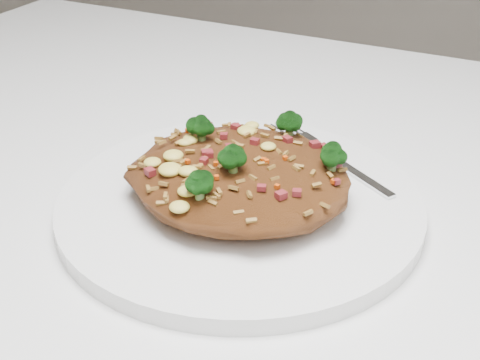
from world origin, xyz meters
name	(u,v)px	position (x,y,z in m)	size (l,w,h in m)	color
dining_table	(281,272)	(0.00, 0.00, 0.66)	(1.20, 0.80, 0.75)	white
plate	(240,204)	(-0.02, -0.05, 0.76)	(0.29, 0.29, 0.01)	white
fried_rice	(240,168)	(-0.02, -0.05, 0.79)	(0.18, 0.16, 0.06)	brown
fork	(335,160)	(0.03, 0.04, 0.77)	(0.14, 0.10, 0.00)	silver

